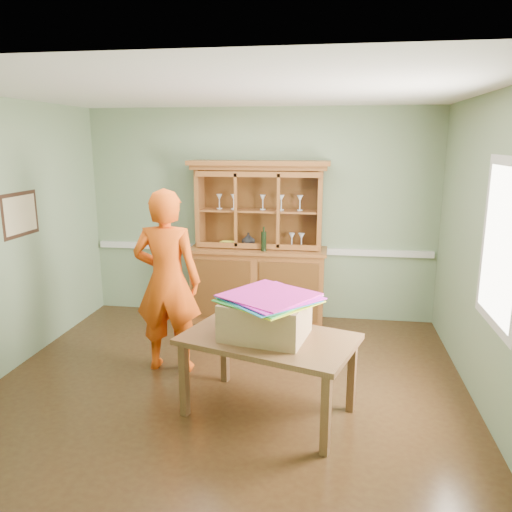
% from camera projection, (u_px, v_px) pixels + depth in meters
% --- Properties ---
extents(floor, '(4.50, 4.50, 0.00)m').
position_uv_depth(floor, '(229.00, 382.00, 4.84)').
color(floor, '#432D15').
rests_on(floor, ground).
extents(ceiling, '(4.50, 4.50, 0.00)m').
position_uv_depth(ceiling, '(226.00, 91.00, 4.23)').
color(ceiling, white).
rests_on(ceiling, wall_back).
extents(wall_back, '(4.50, 0.00, 4.50)m').
position_uv_depth(wall_back, '(260.00, 215.00, 6.46)').
color(wall_back, gray).
rests_on(wall_back, floor).
extents(wall_left, '(0.00, 4.00, 4.00)m').
position_uv_depth(wall_left, '(2.00, 239.00, 4.87)').
color(wall_left, gray).
rests_on(wall_left, floor).
extents(wall_right, '(0.00, 4.00, 4.00)m').
position_uv_depth(wall_right, '(489.00, 255.00, 4.20)').
color(wall_right, gray).
rests_on(wall_right, floor).
extents(wall_front, '(4.50, 0.00, 4.50)m').
position_uv_depth(wall_front, '(148.00, 325.00, 2.61)').
color(wall_front, gray).
rests_on(wall_front, floor).
extents(chair_rail, '(4.41, 0.05, 0.08)m').
position_uv_depth(chair_rail, '(259.00, 249.00, 6.54)').
color(chair_rail, silver).
rests_on(chair_rail, wall_back).
extents(framed_map, '(0.03, 0.60, 0.46)m').
position_uv_depth(framed_map, '(21.00, 214.00, 5.11)').
color(framed_map, '#301D13').
rests_on(framed_map, wall_left).
extents(window_panel, '(0.03, 0.96, 1.36)m').
position_uv_depth(window_panel, '(500.00, 245.00, 3.88)').
color(window_panel, silver).
rests_on(window_panel, wall_right).
extents(china_hutch, '(1.75, 0.58, 2.05)m').
position_uv_depth(china_hutch, '(258.00, 266.00, 6.38)').
color(china_hutch, brown).
rests_on(china_hutch, floor).
extents(dining_table, '(1.59, 1.22, 0.70)m').
position_uv_depth(dining_table, '(269.00, 346.00, 4.17)').
color(dining_table, brown).
rests_on(dining_table, floor).
extents(cardboard_box, '(0.75, 0.65, 0.31)m').
position_uv_depth(cardboard_box, '(265.00, 319.00, 4.12)').
color(cardboard_box, '#977A4E').
rests_on(cardboard_box, dining_table).
extents(kite_stack, '(0.90, 0.90, 0.05)m').
position_uv_depth(kite_stack, '(271.00, 297.00, 4.08)').
color(kite_stack, '#CEDB1B').
rests_on(kite_stack, cardboard_box).
extents(person, '(0.69, 0.47, 1.85)m').
position_uv_depth(person, '(167.00, 281.00, 4.95)').
color(person, '#E9500E').
rests_on(person, floor).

